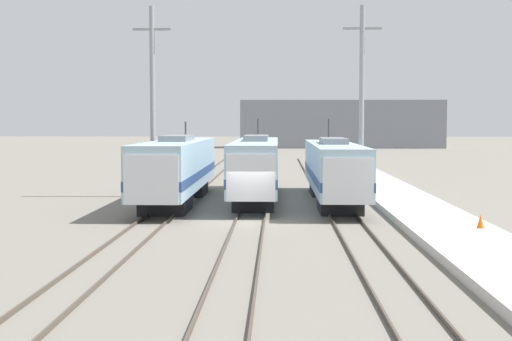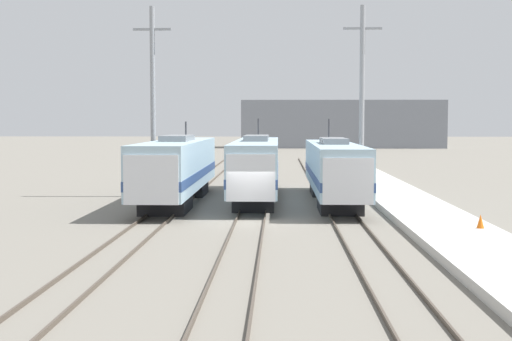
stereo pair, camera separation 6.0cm
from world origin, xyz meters
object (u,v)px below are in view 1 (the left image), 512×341
Objects in this scene: locomotive_far_left at (176,169)px; locomotive_far_right at (334,170)px; locomotive_center at (256,167)px; catenary_tower_right at (362,99)px; catenary_tower_left at (153,99)px; traffic_cone at (481,221)px.

locomotive_far_right is (9.72, 0.51, -0.08)m from locomotive_far_left.
locomotive_center is 1.52× the size of catenary_tower_right.
locomotive_center is at bearing -16.93° from catenary_tower_left.
catenary_tower_left is at bearing 163.43° from locomotive_far_right.
locomotive_center is at bearing 126.12° from traffic_cone.
catenary_tower_right is 17.57m from traffic_cone.
locomotive_far_left is 0.97× the size of locomotive_center.
locomotive_center is at bearing 21.44° from locomotive_far_left.
catenary_tower_left and catenary_tower_right have the same top height.
traffic_cone is (15.14, -12.19, -1.47)m from locomotive_far_left.
catenary_tower_right is at bearing 59.49° from locomotive_far_right.
traffic_cone is (5.43, -12.70, -1.39)m from locomotive_far_right.
catenary_tower_right reaches higher than locomotive_far_right.
catenary_tower_left is (-6.98, 2.12, 4.40)m from locomotive_center.
locomotive_center is 17.51m from traffic_cone.
locomotive_center reaches higher than traffic_cone.
traffic_cone is (17.26, -16.22, -5.85)m from catenary_tower_left.
catenary_tower_left is 24.40m from traffic_cone.
locomotive_center is at bearing 163.95° from locomotive_far_right.
catenary_tower_right is (6.93, 2.12, 4.40)m from locomotive_center.
catenary_tower_left is 20.80× the size of traffic_cone.
catenary_tower_left reaches higher than locomotive_center.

